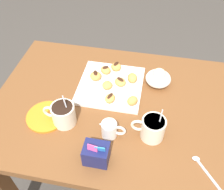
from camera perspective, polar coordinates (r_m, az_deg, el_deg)
The scene contains 23 objects.
ground_plane at distance 1.70m, azimuth 0.27°, elevation -18.09°, with size 8.00×8.00×0.00m, color #423D38.
dining_table at distance 1.19m, azimuth 0.37°, elevation -6.03°, with size 1.07×0.77×0.72m.
pastry_plate_square at distance 1.16m, azimuth -0.32°, elevation 2.22°, with size 0.29×0.29×0.02m, color white.
coffee_mug_cream_left at distance 0.96m, azimuth 9.25°, elevation -7.44°, with size 0.13×0.09×0.14m.
coffee_mug_cream_right at distance 1.01m, azimuth -11.16°, elevation -4.28°, with size 0.13×0.09×0.14m.
cream_pitcher_white at distance 0.96m, azimuth -0.54°, elevation -7.81°, with size 0.10×0.06×0.07m.
sugar_caddy at distance 0.90m, azimuth -3.61°, elevation -13.29°, with size 0.09×0.07×0.11m.
ice_cream_bowl at distance 1.17m, azimuth 10.60°, elevation 3.93°, with size 0.12×0.12×0.09m.
saucer_orange_left at distance 1.08m, azimuth -14.81°, elevation -4.76°, with size 0.17×0.17×0.01m, color orange.
loose_spoon_near_saucer at distance 0.97m, azimuth 20.47°, elevation -15.78°, with size 0.11×0.13×0.01m.
beignet_0 at distance 1.16m, azimuth 4.70°, elevation 3.93°, with size 0.05×0.05×0.04m, color #D19347.
beignet_1 at distance 1.07m, azimuth -0.47°, elevation -0.82°, with size 0.06×0.04×0.03m, color #D19347.
chocolate_drizzle_1 at distance 1.06m, azimuth -0.48°, elevation -0.24°, with size 0.04×0.01×0.01m, color #381E11.
beignet_2 at distance 1.06m, azimuth 4.68°, elevation -1.49°, with size 0.04×0.05×0.04m, color #D19347.
beignet_3 at distance 1.21m, azimuth -1.49°, elevation 5.77°, with size 0.05×0.05×0.03m, color #D19347.
chocolate_drizzle_3 at distance 1.20m, azimuth -1.51°, elevation 6.36°, with size 0.03×0.02×0.01m, color #381E11.
beignet_4 at distance 1.14m, azimuth 1.91°, elevation 3.04°, with size 0.06×0.05×0.03m, color #D19347.
chocolate_drizzle_4 at distance 1.13m, azimuth 1.93°, elevation 3.63°, with size 0.04×0.02×0.01m, color #381E11.
beignet_5 at distance 1.22m, azimuth 0.94°, elevation 6.50°, with size 0.05×0.05×0.04m, color #D19347.
chocolate_drizzle_5 at distance 1.21m, azimuth 0.95°, elevation 7.20°, with size 0.03×0.02×0.01m, color #381E11.
beignet_6 at distance 1.17m, azimuth -3.77°, elevation 4.37°, with size 0.05×0.05×0.04m, color #D19347.
chocolate_drizzle_6 at distance 1.16m, azimuth -3.82°, elevation 5.10°, with size 0.04×0.02×0.01m, color #381E11.
beignet_7 at distance 1.13m, azimuth -1.10°, elevation 2.27°, with size 0.05×0.05×0.03m, color #D19347.
Camera 1 is at (-0.13, 0.71, 1.54)m, focal length 39.86 mm.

